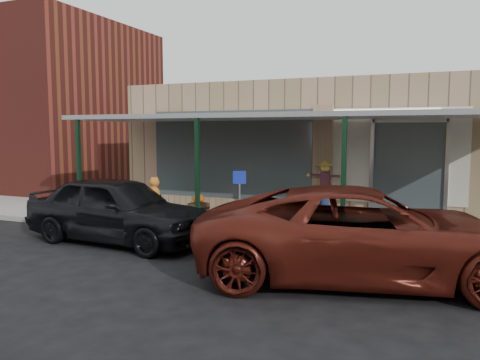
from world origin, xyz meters
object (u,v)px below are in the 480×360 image
at_px(handicap_sign, 239,193).
at_px(parked_sedan, 118,209).
at_px(car_maroon, 365,234).
at_px(barrel_scarecrow, 325,201).
at_px(barrel_pumpkin, 199,209).

relative_size(handicap_sign, parked_sedan, 0.32).
bearing_deg(handicap_sign, car_maroon, -51.87).
xyz_separation_m(parked_sedan, car_maroon, (5.87, -0.69, 0.03)).
xyz_separation_m(barrel_scarecrow, handicap_sign, (-1.61, -2.38, 0.41)).
bearing_deg(parked_sedan, barrel_scarecrow, -43.16).
distance_m(handicap_sign, parked_sedan, 2.96).
bearing_deg(barrel_pumpkin, car_maroon, -34.32).
height_order(parked_sedan, car_maroon, car_maroon).
xyz_separation_m(barrel_scarecrow, parked_sedan, (-4.20, -3.77, 0.07)).
height_order(handicap_sign, car_maroon, handicap_sign).
bearing_deg(parked_sedan, barrel_pumpkin, -9.03).
relative_size(parked_sedan, car_maroon, 0.81).
bearing_deg(barrel_pumpkin, handicap_sign, -37.46).
xyz_separation_m(handicap_sign, parked_sedan, (-2.59, -1.39, -0.34)).
xyz_separation_m(barrel_pumpkin, car_maroon, (5.17, -3.53, 0.42)).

